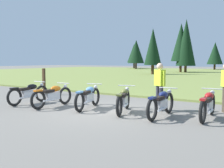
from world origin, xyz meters
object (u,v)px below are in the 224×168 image
Objects in this scene: motorcycle_red at (208,105)px; motorcycle_olive at (124,100)px; motorcycle_navy at (161,103)px; motorcycle_orange at (53,95)px; rider_with_back_turned at (160,84)px; motorcycle_black at (29,93)px; trail_marker_post at (44,82)px; motorcycle_sky_blue at (88,97)px.

motorcycle_olive is at bearing -169.32° from motorcycle_red.
motorcycle_orange is at bearing -172.80° from motorcycle_navy.
motorcycle_black is at bearing -163.61° from rider_with_back_turned.
motorcycle_olive is 6.12m from trail_marker_post.
motorcycle_navy is at bearing 0.12° from motorcycle_olive.
trail_marker_post is at bearing 171.10° from motorcycle_red.
motorcycle_orange is at bearing 0.13° from motorcycle_black.
motorcycle_red is (4.09, 0.59, 0.00)m from motorcycle_sky_blue.
motorcycle_sky_blue is 1.52× the size of trail_marker_post.
rider_with_back_turned is (5.05, 1.49, 0.51)m from motorcycle_black.
motorcycle_black is 1.02× the size of motorcycle_sky_blue.
motorcycle_black is at bearing -174.50° from motorcycle_navy.
motorcycle_red is at bearing 8.17° from motorcycle_sky_blue.
motorcycle_orange and motorcycle_sky_blue have the same top height.
motorcycle_olive is 2.69m from motorcycle_red.
motorcycle_navy is 1.18m from rider_with_back_turned.
motorcycle_black is at bearing -170.78° from motorcycle_sky_blue.
rider_with_back_turned is at bearing -7.35° from trail_marker_post.
trail_marker_post reaches higher than motorcycle_sky_blue.
motorcycle_navy is at bearing 7.20° from motorcycle_orange.
motorcycle_black is 1.00× the size of motorcycle_navy.
motorcycle_olive is at bearing -179.88° from motorcycle_navy.
motorcycle_olive is (2.82, 0.53, 0.00)m from motorcycle_orange.
motorcycle_black is 5.55m from motorcycle_navy.
trail_marker_post reaches higher than motorcycle_navy.
trail_marker_post is at bearing 165.77° from motorcycle_navy.
motorcycle_red is 1.26× the size of rider_with_back_turned.
rider_with_back_turned reaches higher than motorcycle_sky_blue.
trail_marker_post is (-4.39, 1.92, 0.24)m from motorcycle_sky_blue.
rider_with_back_turned is (2.34, 1.05, 0.51)m from motorcycle_sky_blue.
motorcycle_red is 8.59m from trail_marker_post.
motorcycle_navy and motorcycle_red have the same top height.
motorcycle_navy is (5.52, 0.53, 0.00)m from motorcycle_black.
motorcycle_orange is 2.87m from motorcycle_olive.
motorcycle_orange is 5.56m from motorcycle_red.
motorcycle_navy is (1.36, 0.00, 0.00)m from motorcycle_olive.
motorcycle_sky_blue is 1.45m from motorcycle_olive.
motorcycle_orange is 1.02× the size of motorcycle_sky_blue.
motorcycle_red is 1.88m from rider_with_back_turned.
motorcycle_orange is at bearing -169.44° from motorcycle_olive.
motorcycle_sky_blue is 0.98× the size of motorcycle_red.
motorcycle_black is 5.29m from rider_with_back_turned.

